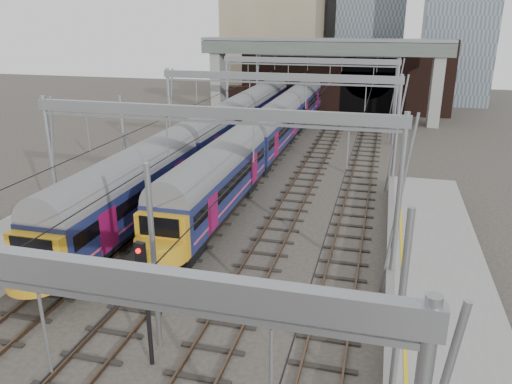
# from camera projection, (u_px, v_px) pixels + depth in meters

# --- Properties ---
(ground) EXTENTS (160.00, 160.00, 0.00)m
(ground) POSITION_uv_depth(u_px,v_px,m) (134.00, 381.00, 16.64)
(ground) COLOR #38332D
(ground) RESTS_ON ground
(tracks) EXTENTS (14.40, 80.00, 0.22)m
(tracks) POSITION_uv_depth(u_px,v_px,m) (252.00, 216.00, 30.33)
(tracks) COLOR #4C3828
(tracks) RESTS_ON ground
(overhead_line) EXTENTS (16.80, 80.00, 8.00)m
(overhead_line) POSITION_uv_depth(u_px,v_px,m) (276.00, 93.00, 34.08)
(overhead_line) COLOR gray
(overhead_line) RESTS_ON ground
(retaining_wall) EXTENTS (28.00, 2.75, 9.00)m
(retaining_wall) POSITION_uv_depth(u_px,v_px,m) (339.00, 78.00, 62.28)
(retaining_wall) COLOR black
(retaining_wall) RESTS_ON ground
(overbridge) EXTENTS (28.00, 3.00, 9.25)m
(overbridge) POSITION_uv_depth(u_px,v_px,m) (323.00, 57.00, 56.23)
(overbridge) COLOR gray
(overbridge) RESTS_ON ground
(train_main) EXTENTS (2.60, 60.14, 4.54)m
(train_main) POSITION_uv_depth(u_px,v_px,m) (289.00, 114.00, 49.83)
(train_main) COLOR black
(train_main) RESTS_ON ground
(train_second) EXTENTS (2.67, 46.25, 4.63)m
(train_second) POSITION_uv_depth(u_px,v_px,m) (217.00, 133.00, 41.31)
(train_second) COLOR black
(train_second) RESTS_ON ground
(signal_near_centre) EXTENTS (0.36, 0.46, 4.75)m
(signal_near_centre) POSITION_uv_depth(u_px,v_px,m) (145.00, 289.00, 16.40)
(signal_near_centre) COLOR black
(signal_near_centre) RESTS_ON ground
(equip_cover_b) EXTENTS (1.04, 0.78, 0.11)m
(equip_cover_b) POSITION_uv_depth(u_px,v_px,m) (232.00, 288.00, 22.24)
(equip_cover_b) COLOR blue
(equip_cover_b) RESTS_ON ground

